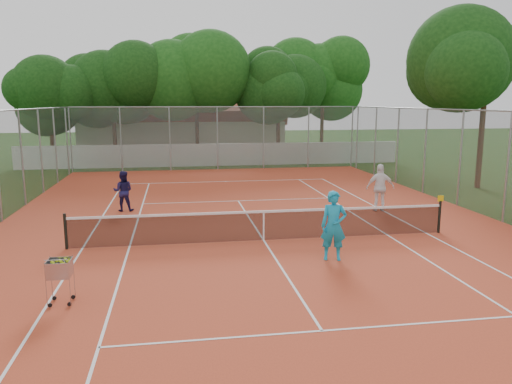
{
  "coord_description": "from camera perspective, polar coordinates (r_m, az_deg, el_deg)",
  "views": [
    {
      "loc": [
        -2.66,
        -14.96,
        4.33
      ],
      "look_at": [
        0.0,
        1.5,
        1.3
      ],
      "focal_mm": 35.0,
      "sensor_mm": 36.0,
      "label": 1
    }
  ],
  "objects": [
    {
      "name": "clubhouse",
      "position": [
        44.02,
        -8.38,
        7.42
      ],
      "size": [
        16.4,
        9.0,
        4.4
      ],
      "primitive_type": "cube",
      "color": "beige",
      "rests_on": "ground"
    },
    {
      "name": "court_pad",
      "position": [
        15.8,
        0.87,
        -5.57
      ],
      "size": [
        18.0,
        34.0,
        0.02
      ],
      "primitive_type": "cube",
      "color": "#BC4224",
      "rests_on": "ground"
    },
    {
      "name": "tennis_net",
      "position": [
        15.67,
        0.88,
        -3.81
      ],
      "size": [
        11.88,
        0.1,
        0.98
      ],
      "primitive_type": "cube",
      "color": "black",
      "rests_on": "court_pad"
    },
    {
      "name": "player_far_left",
      "position": [
        20.5,
        -14.94,
        0.1
      ],
      "size": [
        0.82,
        0.66,
        1.61
      ],
      "primitive_type": "imported",
      "rotation": [
        0.0,
        0.0,
        3.07
      ],
      "color": "#1C1849",
      "rests_on": "court_pad"
    },
    {
      "name": "player_near",
      "position": [
        13.84,
        8.86,
        -3.82
      ],
      "size": [
        0.79,
        0.61,
        1.92
      ],
      "primitive_type": "imported",
      "rotation": [
        0.0,
        0.0,
        -0.23
      ],
      "color": "#1798C3",
      "rests_on": "court_pad"
    },
    {
      "name": "player_far_right",
      "position": [
        20.41,
        14.02,
        0.49
      ],
      "size": [
        1.17,
        0.67,
        1.88
      ],
      "primitive_type": "imported",
      "rotation": [
        0.0,
        0.0,
        2.95
      ],
      "color": "white",
      "rests_on": "court_pad"
    },
    {
      "name": "ground",
      "position": [
        15.8,
        0.87,
        -5.61
      ],
      "size": [
        120.0,
        120.0,
        0.0
      ],
      "primitive_type": "plane",
      "color": "#18390F",
      "rests_on": "ground"
    },
    {
      "name": "ball_hopper",
      "position": [
        11.66,
        -21.47,
        -9.34
      ],
      "size": [
        0.58,
        0.58,
        1.07
      ],
      "primitive_type": "cube",
      "rotation": [
        0.0,
        0.0,
        -0.14
      ],
      "color": "#AEAEB5",
      "rests_on": "court_pad"
    },
    {
      "name": "court_lines",
      "position": [
        15.79,
        0.87,
        -5.53
      ],
      "size": [
        10.98,
        23.78,
        0.01
      ],
      "primitive_type": "cube",
      "color": "white",
      "rests_on": "court_pad"
    },
    {
      "name": "perimeter_fence",
      "position": [
        15.37,
        0.89,
        1.58
      ],
      "size": [
        18.0,
        34.0,
        4.0
      ],
      "primitive_type": "cube",
      "color": "slate",
      "rests_on": "ground"
    },
    {
      "name": "boundary_wall",
      "position": [
        34.25,
        -4.69,
        4.27
      ],
      "size": [
        26.0,
        0.3,
        1.5
      ],
      "primitive_type": "cube",
      "color": "silver",
      "rests_on": "ground"
    },
    {
      "name": "tropical_trees",
      "position": [
        37.06,
        -5.16,
        11.3
      ],
      "size": [
        29.0,
        19.0,
        10.0
      ],
      "primitive_type": "cube",
      "color": "black",
      "rests_on": "ground"
    }
  ]
}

